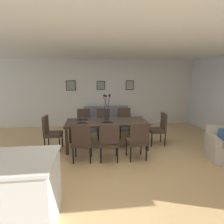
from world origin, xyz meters
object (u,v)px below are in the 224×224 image
object	(u,v)px
dining_chair_head_east	(160,127)
dining_chair_near_left	(82,141)
dining_chair_head_west	(50,131)
centerpiece_vase	(107,111)
framed_picture_left	(71,86)
framed_picture_right	(130,85)
dining_chair_far_right	(104,122)
framed_picture_center	(101,85)
bowl_near_left	(82,122)
dining_table	(107,123)
dining_chair_near_right	(84,122)
dining_chair_far_left	(109,140)
dining_chair_mid_right	(125,121)
bowl_far_left	(107,122)
bowl_near_right	(83,119)
dining_chair_mid_left	(137,139)
sofa	(107,121)

from	to	relation	value
dining_chair_head_east	dining_chair_near_left	bearing A→B (deg)	-157.80
dining_chair_head_west	centerpiece_vase	distance (m)	1.60
framed_picture_left	framed_picture_right	xyz separation A→B (m)	(2.30, 0.00, 0.00)
dining_chair_far_right	framed_picture_left	size ratio (longest dim) A/B	2.42
framed_picture_center	framed_picture_right	xyz separation A→B (m)	(1.15, -0.00, 0.00)
bowl_near_left	dining_chair_far_right	bearing A→B (deg)	59.42
dining_table	dining_chair_near_right	xyz separation A→B (m)	(-0.65, 0.90, -0.16)
dining_chair_far_left	dining_chair_near_left	bearing A→B (deg)	175.95
dining_chair_mid_right	dining_table	bearing A→B (deg)	-126.67
dining_chair_far_left	framed_picture_right	distance (m)	3.68
dining_table	dining_chair_near_left	xyz separation A→B (m)	(-0.65, -0.87, -0.16)
bowl_far_left	framed_picture_center	bearing A→B (deg)	90.00
bowl_far_left	framed_picture_right	world-z (taller)	framed_picture_right
dining_table	framed_picture_center	distance (m)	2.57
dining_chair_head_east	framed_picture_center	bearing A→B (deg)	122.84
centerpiece_vase	bowl_near_right	world-z (taller)	centerpiece_vase
dining_chair_head_east	centerpiece_vase	size ratio (longest dim) A/B	1.25
dining_chair_mid_left	centerpiece_vase	bearing A→B (deg)	124.76
dining_chair_near_left	dining_chair_mid_right	size ratio (longest dim) A/B	1.00
dining_chair_head_east	bowl_near_left	distance (m)	2.22
dining_chair_far_left	centerpiece_vase	xyz separation A→B (m)	(0.03, 0.91, 0.51)
dining_table	centerpiece_vase	bearing A→B (deg)	55.35
dining_chair_head_west	framed_picture_right	world-z (taller)	framed_picture_right
dining_table	dining_chair_near_left	world-z (taller)	dining_chair_near_left
dining_chair_far_right	framed_picture_right	world-z (taller)	framed_picture_right
dining_chair_near_left	bowl_far_left	xyz separation A→B (m)	(0.65, 0.65, 0.27)
dining_chair_mid_left	dining_chair_head_west	size ratio (longest dim) A/B	1.00
dining_chair_far_right	centerpiece_vase	bearing A→B (deg)	-88.84
bowl_far_left	bowl_near_left	bearing A→B (deg)	180.00
dining_table	dining_chair_near_right	size ratio (longest dim) A/B	2.39
dining_chair_mid_left	bowl_near_right	size ratio (longest dim) A/B	5.41
dining_chair_far_left	dining_chair_head_east	bearing A→B (deg)	30.84
dining_chair_head_west	framed_picture_center	xyz separation A→B (m)	(1.51, 2.40, 1.09)
dining_table	framed_picture_center	xyz separation A→B (m)	(0.00, 2.39, 0.93)
dining_chair_near_right	dining_chair_far_left	distance (m)	1.92
framed_picture_center	bowl_near_left	bearing A→B (deg)	-104.20
dining_chair_near_right	sofa	size ratio (longest dim) A/B	0.54
sofa	dining_table	bearing A→B (deg)	-95.41
dining_chair_mid_right	bowl_far_left	xyz separation A→B (m)	(-0.68, -1.13, 0.27)
dining_chair_head_east	bowl_near_right	size ratio (longest dim) A/B	5.41
dining_chair_head_east	framed_picture_right	bearing A→B (deg)	99.09
dining_chair_mid_right	dining_chair_near_left	bearing A→B (deg)	-126.65
framed_picture_left	bowl_near_right	bearing A→B (deg)	-77.25
dining_chair_far_right	dining_chair_mid_left	world-z (taller)	same
dining_table	dining_chair_mid_right	bearing A→B (deg)	53.33
dining_chair_mid_left	bowl_near_right	world-z (taller)	dining_chair_mid_left
dining_chair_head_west	dining_chair_head_east	size ratio (longest dim) A/B	1.00
dining_chair_near_left	sofa	xyz separation A→B (m)	(0.83, 2.78, -0.23)
dining_chair_far_left	dining_chair_mid_right	xyz separation A→B (m)	(0.71, 1.82, 0.00)
dining_chair_near_left	dining_chair_far_left	distance (m)	0.62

